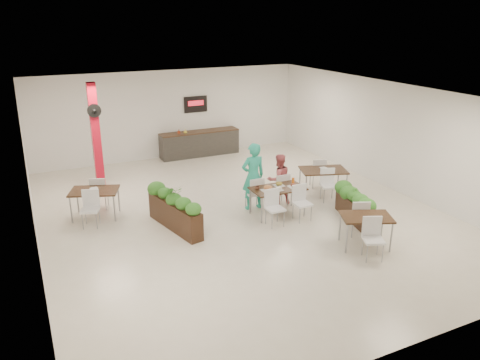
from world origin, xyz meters
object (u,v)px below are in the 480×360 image
(main_table, at_px, (277,192))
(diner_woman, at_px, (279,179))
(red_column, at_px, (96,135))
(diner_man, at_px, (253,176))
(planter_right, at_px, (354,203))
(planter_left, at_px, (174,208))
(side_table_b, at_px, (323,173))
(side_table_c, at_px, (366,221))
(side_table_a, at_px, (94,194))
(service_counter, at_px, (200,143))

(main_table, bearing_deg, diner_woman, 57.95)
(red_column, bearing_deg, main_table, -47.83)
(diner_man, relative_size, planter_right, 1.09)
(red_column, relative_size, diner_woman, 2.21)
(planter_left, bearing_deg, diner_man, 7.82)
(side_table_b, bearing_deg, planter_right, -82.70)
(planter_right, distance_m, side_table_c, 1.46)
(main_table, height_order, side_table_c, same)
(red_column, relative_size, side_table_b, 1.92)
(main_table, height_order, diner_man, diner_man)
(side_table_a, height_order, side_table_b, same)
(service_counter, xyz_separation_m, diner_man, (-0.53, -5.47, 0.43))
(planter_right, bearing_deg, diner_woman, 122.83)
(planter_left, xyz_separation_m, planter_right, (4.32, -1.51, -0.06))
(main_table, distance_m, side_table_b, 2.14)
(diner_woman, bearing_deg, side_table_b, -174.60)
(main_table, bearing_deg, planter_right, -36.48)
(planter_right, bearing_deg, diner_man, 137.25)
(service_counter, distance_m, side_table_a, 6.19)
(service_counter, relative_size, side_table_c, 1.81)
(service_counter, relative_size, planter_right, 1.77)
(main_table, relative_size, diner_woman, 1.13)
(side_table_c, bearing_deg, red_column, 148.52)
(diner_man, xyz_separation_m, side_table_b, (2.39, 0.12, -0.29))
(main_table, distance_m, side_table_a, 4.78)
(planter_left, bearing_deg, side_table_c, -37.53)
(diner_woman, distance_m, planter_right, 2.19)
(side_table_b, xyz_separation_m, side_table_c, (-1.09, -3.23, -0.02))
(service_counter, bearing_deg, planter_left, -116.28)
(side_table_a, xyz_separation_m, side_table_c, (5.28, -4.35, -0.01))
(side_table_b, bearing_deg, diner_man, -158.07)
(service_counter, height_order, side_table_a, service_counter)
(diner_man, bearing_deg, red_column, -45.16)
(diner_man, bearing_deg, planter_left, 8.77)
(diner_woman, bearing_deg, planter_right, 123.78)
(service_counter, distance_m, main_table, 6.13)
(planter_left, bearing_deg, side_table_a, 136.59)
(red_column, relative_size, side_table_c, 1.93)
(service_counter, height_order, planter_left, service_counter)
(planter_left, height_order, side_table_b, planter_left)
(main_table, relative_size, diner_man, 0.89)
(service_counter, xyz_separation_m, side_table_c, (0.77, -8.58, 0.13))
(main_table, relative_size, side_table_a, 0.99)
(red_column, bearing_deg, side_table_c, -54.65)
(side_table_c, bearing_deg, planter_left, 165.64)
(planter_left, bearing_deg, red_column, 106.14)
(service_counter, distance_m, planter_left, 6.46)
(diner_man, relative_size, side_table_a, 1.11)
(side_table_c, bearing_deg, service_counter, 118.27)
(red_column, distance_m, diner_woman, 5.67)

